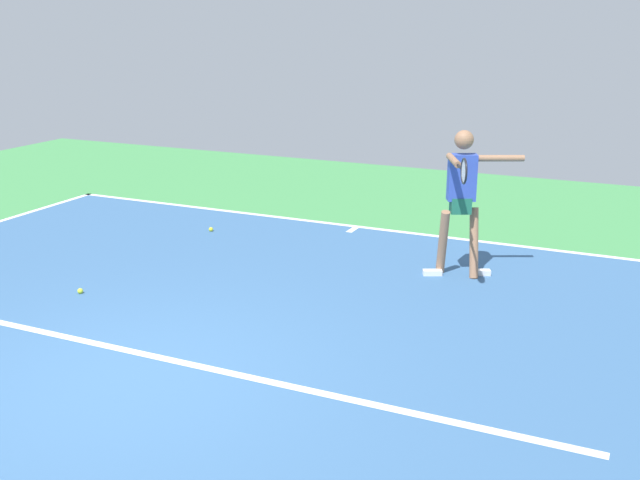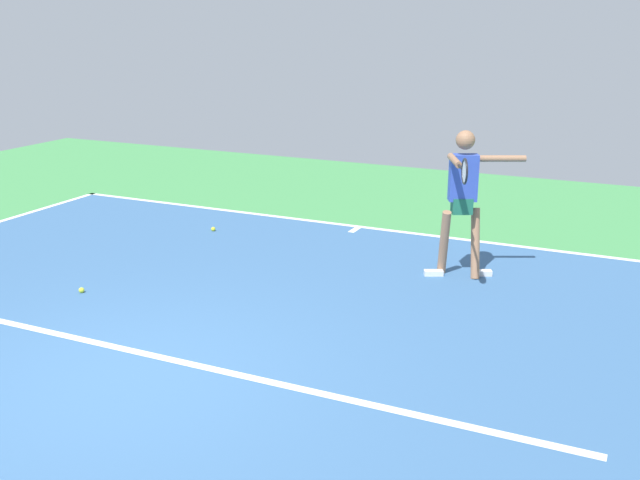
% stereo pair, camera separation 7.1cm
% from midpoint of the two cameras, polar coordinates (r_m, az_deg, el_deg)
% --- Properties ---
extents(ground_plane, '(21.19, 21.19, 0.00)m').
position_cam_midpoint_polar(ground_plane, '(7.05, -14.38, -10.38)').
color(ground_plane, '#428E4C').
extents(court_surface, '(10.85, 11.40, 0.00)m').
position_cam_midpoint_polar(court_surface, '(7.05, -14.38, -10.36)').
color(court_surface, '#38608E').
rests_on(court_surface, ground_plane).
extents(court_line_baseline_near, '(10.85, 0.10, 0.01)m').
position_cam_midpoint_polar(court_line_baseline_near, '(11.64, 3.22, 1.04)').
color(court_line_baseline_near, white).
rests_on(court_line_baseline_near, ground_plane).
extents(court_line_service, '(8.13, 0.10, 0.01)m').
position_cam_midpoint_polar(court_line_service, '(7.40, -11.91, -8.82)').
color(court_line_service, white).
rests_on(court_line_service, ground_plane).
extents(court_line_centre_mark, '(0.10, 0.30, 0.01)m').
position_cam_midpoint_polar(court_line_centre_mark, '(11.47, 2.85, 0.79)').
color(court_line_centre_mark, white).
rests_on(court_line_centre_mark, ground_plane).
extents(tennis_player, '(1.11, 1.40, 1.87)m').
position_cam_midpoint_polar(tennis_player, '(9.28, 11.21, 3.56)').
color(tennis_player, '#9E7051').
rests_on(tennis_player, ground_plane).
extents(tennis_ball_by_baseline, '(0.07, 0.07, 0.07)m').
position_cam_midpoint_polar(tennis_ball_by_baseline, '(11.50, -8.05, 0.84)').
color(tennis_ball_by_baseline, yellow).
rests_on(tennis_ball_by_baseline, ground_plane).
extents(tennis_ball_centre_court, '(0.07, 0.07, 0.07)m').
position_cam_midpoint_polar(tennis_ball_centre_court, '(9.29, -17.68, -3.70)').
color(tennis_ball_centre_court, '#CCE033').
rests_on(tennis_ball_centre_court, ground_plane).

